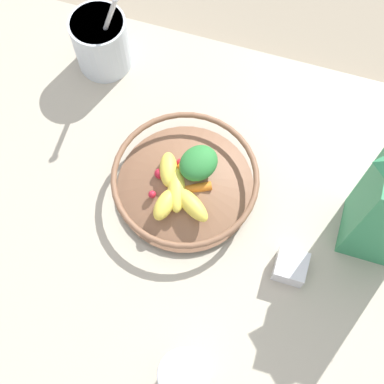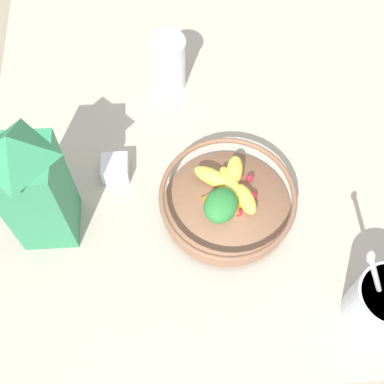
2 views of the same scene
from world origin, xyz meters
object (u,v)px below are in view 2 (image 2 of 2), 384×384
at_px(yogurt_tub, 382,302).
at_px(spice_jar, 115,169).
at_px(fruit_bowl, 227,200).
at_px(drinking_cup, 169,62).
at_px(milk_carton, 33,187).

xyz_separation_m(yogurt_tub, spice_jar, (-0.29, -0.42, -0.04)).
bearing_deg(spice_jar, fruit_bowl, 67.18).
relative_size(yogurt_tub, drinking_cup, 1.74).
height_order(fruit_bowl, milk_carton, milk_carton).
bearing_deg(spice_jar, drinking_cup, 152.50).
height_order(yogurt_tub, spice_jar, yogurt_tub).
height_order(drinking_cup, spice_jar, drinking_cup).
relative_size(drinking_cup, spice_jar, 2.56).
xyz_separation_m(milk_carton, spice_jar, (-0.10, 0.11, -0.13)).
height_order(fruit_bowl, spice_jar, fruit_bowl).
distance_m(fruit_bowl, spice_jar, 0.22).
height_order(milk_carton, drinking_cup, milk_carton).
distance_m(fruit_bowl, milk_carton, 0.33).
bearing_deg(drinking_cup, milk_carton, -35.59).
bearing_deg(fruit_bowl, spice_jar, -112.82).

